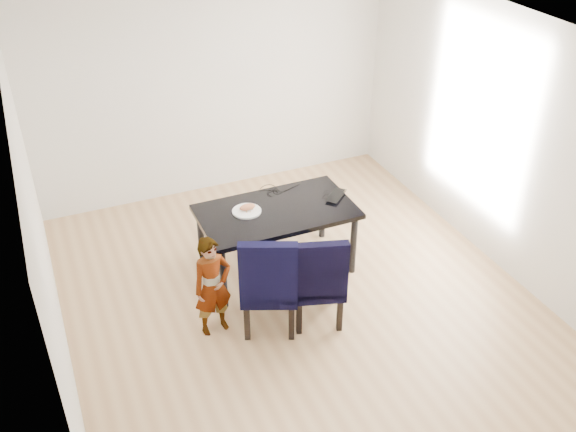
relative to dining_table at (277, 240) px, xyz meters
name	(u,v)px	position (x,y,z in m)	size (l,w,h in m)	color
floor	(296,295)	(0.00, -0.50, -0.38)	(4.50, 5.00, 0.01)	tan
ceiling	(298,34)	(0.00, -0.50, 2.33)	(4.50, 5.00, 0.01)	white
wall_back	(213,88)	(0.00, 2.00, 0.98)	(4.50, 0.01, 2.70)	white
wall_front	(462,365)	(0.00, -3.00, 0.98)	(4.50, 0.01, 2.70)	silver
wall_left	(39,236)	(-2.25, -0.50, 0.98)	(0.01, 5.00, 2.70)	silver
wall_right	(496,138)	(2.25, -0.50, 0.98)	(0.01, 5.00, 2.70)	white
dining_table	(277,240)	(0.00, 0.00, 0.00)	(1.60, 0.90, 0.75)	black
chair_left	(269,278)	(-0.40, -0.78, 0.17)	(0.52, 0.54, 1.09)	black
chair_right	(317,276)	(0.05, -0.88, 0.14)	(0.49, 0.51, 1.02)	black
child	(213,286)	(-0.91, -0.65, 0.14)	(0.38, 0.25, 1.03)	orange
plate	(247,211)	(-0.29, 0.08, 0.38)	(0.30, 0.30, 0.02)	white
sandwich	(247,207)	(-0.28, 0.09, 0.43)	(0.17, 0.08, 0.07)	#B0633E
laptop	(332,195)	(0.65, 0.02, 0.39)	(0.32, 0.20, 0.03)	black
cable_tangle	(274,193)	(0.10, 0.32, 0.38)	(0.16, 0.16, 0.01)	black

